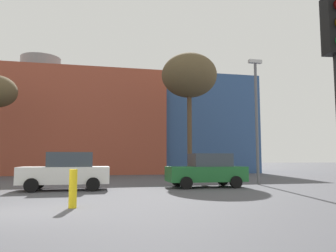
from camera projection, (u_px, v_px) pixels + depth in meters
ground_plane at (8, 213)px, 8.81m from camera, size 200.00×200.00×0.00m
building_backdrop at (38, 124)px, 33.54m from camera, size 44.52×10.73×11.93m
parked_car_2 at (66, 171)px, 15.50m from camera, size 4.09×2.01×1.77m
parked_car_3 at (207, 170)px, 16.98m from camera, size 4.00×1.96×1.73m
bare_tree_1 at (189, 76)px, 25.77m from camera, size 4.34×4.34×9.73m
bollard_yellow_0 at (73, 188)px, 9.83m from camera, size 0.24×0.24×1.15m
street_lamp at (256, 112)px, 19.07m from camera, size 0.80×0.24×7.29m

